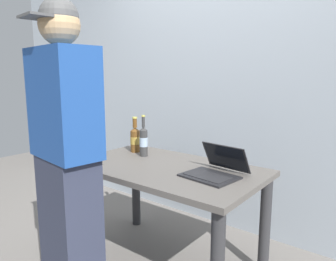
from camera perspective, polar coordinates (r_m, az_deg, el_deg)
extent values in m
cube|color=#56514C|center=(2.18, -0.48, -6.88)|extent=(1.31, 0.76, 0.04)
cylinder|color=#2D2D30|center=(2.51, -16.29, -13.80)|extent=(0.07, 0.07, 0.69)
cylinder|color=#2D2D30|center=(2.90, -5.78, -10.18)|extent=(0.07, 0.07, 0.69)
cylinder|color=#2D2D30|center=(2.31, 17.03, -16.09)|extent=(0.07, 0.07, 0.69)
cube|color=black|center=(1.96, 7.45, -8.20)|extent=(0.35, 0.28, 0.01)
cube|color=#232326|center=(1.94, 7.10, -8.11)|extent=(0.28, 0.18, 0.00)
cube|color=black|center=(2.06, 10.34, -4.74)|extent=(0.33, 0.13, 0.17)
cube|color=black|center=(2.06, 10.28, -4.76)|extent=(0.30, 0.12, 0.16)
cylinder|color=brown|center=(2.58, -5.93, -1.95)|extent=(0.08, 0.08, 0.17)
cone|color=brown|center=(2.56, -5.97, 0.23)|extent=(0.08, 0.08, 0.03)
cylinder|color=brown|center=(2.55, -5.99, 1.35)|extent=(0.03, 0.03, 0.07)
cylinder|color=#BFB74C|center=(2.54, -6.00, 2.31)|extent=(0.04, 0.04, 0.01)
cylinder|color=olive|center=(2.57, -5.93, -1.76)|extent=(0.08, 0.08, 0.06)
cylinder|color=#333333|center=(2.43, -4.40, -2.29)|extent=(0.06, 0.06, 0.20)
cone|color=#333333|center=(2.41, -4.44, 0.30)|extent=(0.06, 0.06, 0.02)
cylinder|color=#333333|center=(2.40, -4.45, 1.52)|extent=(0.02, 0.02, 0.08)
cylinder|color=#BFB74C|center=(2.40, -4.47, 2.64)|extent=(0.03, 0.03, 0.01)
cylinder|color=#96ACC2|center=(2.43, -4.41, -2.06)|extent=(0.06, 0.06, 0.07)
cube|color=#2D3347|center=(1.98, -17.01, -17.25)|extent=(0.38, 0.27, 0.90)
cube|color=#1E4793|center=(1.77, -18.22, 4.62)|extent=(0.45, 0.29, 0.58)
sphere|color=tan|center=(1.79, -18.94, 17.53)|extent=(0.21, 0.21, 0.21)
sphere|color=#4C4C4C|center=(1.79, -19.01, 18.70)|extent=(0.20, 0.20, 0.20)
cube|color=#4C4C4C|center=(1.74, -22.77, 18.40)|extent=(0.18, 0.14, 0.01)
cube|color=#99A3AD|center=(2.81, 10.58, 8.94)|extent=(6.00, 0.10, 2.60)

